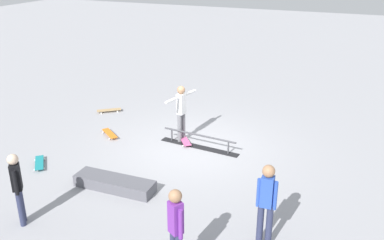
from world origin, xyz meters
The scene contains 11 objects.
ground_plane centered at (0.00, 0.00, 0.00)m, with size 60.00×60.00×0.00m, color #9E9EA3.
grind_rail centered at (-0.17, -0.07, 0.17)m, with size 2.36×0.44×0.39m.
skate_ledge centered at (0.77, 2.71, 0.13)m, with size 1.90×0.52×0.27m, color #595960.
skater_main centered at (0.45, -0.28, 0.95)m, with size 0.38×1.30×1.64m.
skateboard_main centered at (0.33, -0.20, 0.07)m, with size 0.65×0.75×0.09m.
bystander_black_shirt centered at (1.74, 4.55, 0.87)m, with size 0.27×0.31×1.53m.
bystander_blue_shirt centered at (-2.84, 3.31, 0.93)m, with size 0.37×0.23×1.65m.
bystander_purple_shirt centered at (-1.66, 4.59, 0.90)m, with size 0.34×0.27×1.60m.
loose_skateboard_orange centered at (2.55, 0.24, 0.07)m, with size 0.76×0.63×0.09m.
loose_skateboard_natural centered at (3.66, -1.42, 0.07)m, with size 0.75×0.65×0.09m.
loose_skateboard_teal centered at (3.16, 2.50, 0.07)m, with size 0.68×0.73×0.09m.
Camera 1 is at (-4.12, 9.69, 5.06)m, focal length 39.28 mm.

